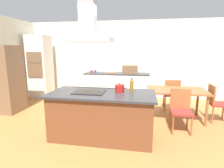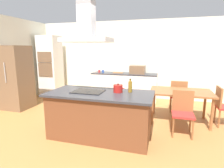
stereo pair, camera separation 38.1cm
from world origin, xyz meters
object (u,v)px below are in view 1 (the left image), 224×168
countertop_microwave (130,69)px  chair_at_right_end (216,101)px  coffee_mug_red (92,71)px  chair_facing_island (181,107)px  cooktop (90,92)px  dining_table (176,93)px  chair_facing_back_wall (172,93)px  range_hood (88,28)px  wall_oven_stack (40,67)px  tea_kettle (120,88)px  cutting_board (111,73)px  coffee_mug_blue (95,71)px  refrigerator (5,79)px  olive_oil_bottle (132,86)px

countertop_microwave → chair_at_right_end: (2.18, -1.63, -0.53)m
coffee_mug_red → chair_facing_island: coffee_mug_red is taller
cooktop → chair_at_right_end: 3.04m
dining_table → chair_facing_back_wall: 0.68m
range_hood → coffee_mug_red: bearing=105.7°
countertop_microwave → wall_oven_stack: size_ratio=0.23×
tea_kettle → wall_oven_stack: wall_oven_stack is taller
wall_oven_stack → chair_facing_back_wall: bearing=-9.2°
chair_at_right_end → cutting_board: bearing=149.7°
cooktop → coffee_mug_blue: bearing=103.2°
chair_at_right_end → chair_facing_back_wall: bearing=144.0°
cooktop → chair_at_right_end: (2.74, 1.25, -0.40)m
cutting_board → dining_table: 2.58m
dining_table → range_hood: range_hood is taller
coffee_mug_blue → chair_facing_back_wall: coffee_mug_blue is taller
countertop_microwave → cutting_board: bearing=175.8°
countertop_microwave → range_hood: range_hood is taller
countertop_microwave → chair_facing_island: bearing=-61.1°
chair_facing_island → chair_at_right_end: bearing=36.0°
refrigerator → chair_facing_back_wall: refrigerator is taller
cutting_board → cooktop: bearing=-87.5°
countertop_microwave → dining_table: 2.09m
dining_table → coffee_mug_blue: bearing=147.0°
refrigerator → chair_facing_back_wall: size_ratio=2.04×
olive_oil_bottle → coffee_mug_blue: olive_oil_bottle is taller
olive_oil_bottle → cooktop: bearing=-166.6°
countertop_microwave → wall_oven_stack: (-3.21, -0.23, 0.06)m
refrigerator → dining_table: size_ratio=1.30×
coffee_mug_blue → cooktop: bearing=-76.8°
cutting_board → wall_oven_stack: wall_oven_stack is taller
olive_oil_bottle → wall_oven_stack: size_ratio=0.12×
tea_kettle → range_hood: range_hood is taller
coffee_mug_blue → wall_oven_stack: wall_oven_stack is taller
refrigerator → coffee_mug_red: bearing=43.3°
coffee_mug_red → coffee_mug_blue: 0.13m
tea_kettle → wall_oven_stack: 4.10m
wall_oven_stack → refrigerator: wall_oven_stack is taller
chair_facing_back_wall → cooktop: bearing=-133.5°
chair_facing_island → chair_facing_back_wall: bearing=90.0°
cooktop → coffee_mug_red: 2.94m
chair_facing_back_wall → coffee_mug_red: bearing=160.8°
countertop_microwave → coffee_mug_red: 1.36m
cooktop → cutting_board: size_ratio=1.76×
chair_at_right_end → countertop_microwave: bearing=143.3°
wall_oven_stack → refrigerator: 1.65m
range_hood → olive_oil_bottle: bearing=13.4°
cutting_board → refrigerator: size_ratio=0.19×
tea_kettle → chair_facing_island: (1.25, 0.47, -0.47)m
coffee_mug_red → chair_at_right_end: 3.89m
olive_oil_bottle → wall_oven_stack: (-3.45, 2.46, 0.09)m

